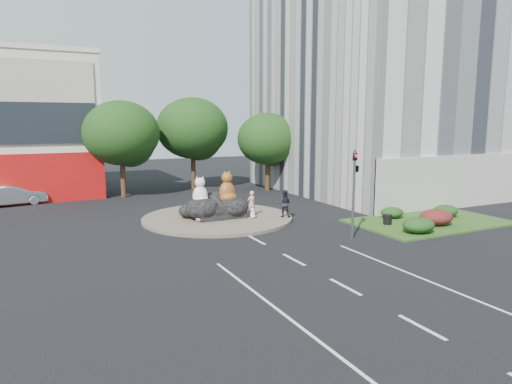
% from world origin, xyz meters
% --- Properties ---
extents(ground, '(120.00, 120.00, 0.00)m').
position_xyz_m(ground, '(0.00, 0.00, 0.00)').
color(ground, black).
rests_on(ground, ground).
extents(roundabout_island, '(10.00, 10.00, 0.20)m').
position_xyz_m(roundabout_island, '(0.00, 10.00, 0.10)').
color(roundabout_island, brown).
rests_on(roundabout_island, ground).
extents(rock_plinth, '(3.20, 2.60, 0.90)m').
position_xyz_m(rock_plinth, '(0.00, 10.00, 0.65)').
color(rock_plinth, black).
rests_on(rock_plinth, roundabout_island).
extents(office_tower, '(20.00, 20.00, 35.00)m').
position_xyz_m(office_tower, '(20.00, 16.00, 17.50)').
color(office_tower, silver).
rests_on(office_tower, ground).
extents(grass_verge, '(10.00, 6.00, 0.12)m').
position_xyz_m(grass_verge, '(12.00, 3.00, 0.06)').
color(grass_verge, '#274A18').
rests_on(grass_verge, ground).
extents(tree_left, '(6.46, 6.46, 8.27)m').
position_xyz_m(tree_left, '(-3.93, 22.06, 5.25)').
color(tree_left, '#382314').
rests_on(tree_left, ground).
extents(tree_mid, '(6.84, 6.84, 8.76)m').
position_xyz_m(tree_mid, '(3.07, 24.06, 5.56)').
color(tree_mid, '#382314').
rests_on(tree_mid, ground).
extents(tree_right, '(5.70, 5.70, 7.30)m').
position_xyz_m(tree_right, '(9.07, 20.06, 4.63)').
color(tree_right, '#382314').
rests_on(tree_right, ground).
extents(hedge_near_green, '(2.00, 1.60, 0.90)m').
position_xyz_m(hedge_near_green, '(9.00, 1.00, 0.57)').
color(hedge_near_green, black).
rests_on(hedge_near_green, grass_verge).
extents(hedge_red, '(2.20, 1.76, 0.99)m').
position_xyz_m(hedge_red, '(11.50, 2.00, 0.61)').
color(hedge_red, '#4A1317').
rests_on(hedge_red, grass_verge).
extents(hedge_mid_green, '(1.80, 1.44, 0.81)m').
position_xyz_m(hedge_mid_green, '(14.00, 3.50, 0.53)').
color(hedge_mid_green, black).
rests_on(hedge_mid_green, grass_verge).
extents(hedge_back_green, '(1.60, 1.28, 0.72)m').
position_xyz_m(hedge_back_green, '(10.50, 4.80, 0.48)').
color(hedge_back_green, black).
rests_on(hedge_back_green, grass_verge).
extents(traffic_light, '(0.44, 1.24, 5.00)m').
position_xyz_m(traffic_light, '(5.10, 2.00, 3.62)').
color(traffic_light, '#595B60').
rests_on(traffic_light, ground).
extents(street_lamp, '(2.34, 0.22, 8.06)m').
position_xyz_m(street_lamp, '(12.82, 8.00, 4.55)').
color(street_lamp, '#595B60').
rests_on(street_lamp, ground).
extents(cat_white, '(1.31, 1.19, 1.91)m').
position_xyz_m(cat_white, '(-1.23, 9.88, 2.05)').
color(cat_white, silver).
rests_on(cat_white, rock_plinth).
extents(cat_tabby, '(1.62, 1.52, 2.17)m').
position_xyz_m(cat_tabby, '(0.72, 10.01, 2.19)').
color(cat_tabby, '#C66729').
rests_on(cat_tabby, rock_plinth).
extents(kitten_calico, '(0.55, 0.50, 0.80)m').
position_xyz_m(kitten_calico, '(-1.62, 9.11, 0.60)').
color(kitten_calico, beige).
rests_on(kitten_calico, roundabout_island).
extents(kitten_white, '(0.56, 0.56, 0.71)m').
position_xyz_m(kitten_white, '(1.92, 8.53, 0.56)').
color(kitten_white, white).
rests_on(kitten_white, roundabout_island).
extents(pedestrian_pink, '(0.70, 0.55, 1.71)m').
position_xyz_m(pedestrian_pink, '(2.13, 9.17, 1.05)').
color(pedestrian_pink, pink).
rests_on(pedestrian_pink, roundabout_island).
extents(pedestrian_dark, '(1.12, 1.07, 1.82)m').
position_xyz_m(pedestrian_dark, '(4.00, 7.97, 1.11)').
color(pedestrian_dark, black).
rests_on(pedestrian_dark, roundabout_island).
extents(parked_car, '(5.09, 2.56, 1.60)m').
position_xyz_m(parked_car, '(-12.50, 21.88, 0.80)').
color(parked_car, '#AAAEB2').
rests_on(parked_car, ground).
extents(litter_bin, '(0.69, 0.69, 0.64)m').
position_xyz_m(litter_bin, '(8.90, 3.47, 0.44)').
color(litter_bin, black).
rests_on(litter_bin, grass_verge).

